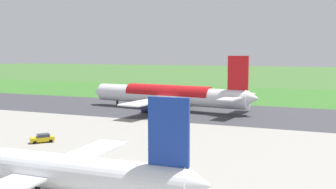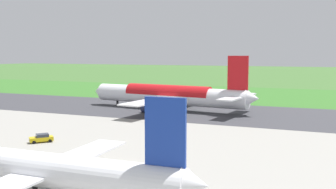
{
  "view_description": "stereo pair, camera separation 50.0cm",
  "coord_description": "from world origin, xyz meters",
  "px_view_note": "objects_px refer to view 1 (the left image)",
  "views": [
    {
      "loc": [
        -58.53,
        106.27,
        16.51
      ],
      "look_at": [
        -14.9,
        0.0,
        4.5
      ],
      "focal_mm": 42.55,
      "sensor_mm": 36.0,
      "label": 1
    },
    {
      "loc": [
        -58.99,
        106.08,
        16.51
      ],
      "look_at": [
        -14.9,
        0.0,
        4.5
      ],
      "focal_mm": 42.55,
      "sensor_mm": 36.0,
      "label": 2
    }
  ],
  "objects_px": {
    "no_stopping_sign": "(142,89)",
    "traffic_cone_orange": "(134,90)",
    "airliner_parked_mid": "(39,168)",
    "service_car_followme": "(42,138)",
    "airliner_main": "(169,95)"
  },
  "relations": [
    {
      "from": "airliner_main",
      "to": "no_stopping_sign",
      "type": "bearing_deg",
      "value": -55.69
    },
    {
      "from": "airliner_main",
      "to": "no_stopping_sign",
      "type": "xyz_separation_m",
      "value": [
        31.04,
        -45.49,
        -2.9
      ]
    },
    {
      "from": "no_stopping_sign",
      "to": "traffic_cone_orange",
      "type": "relative_size",
      "value": 4.42
    },
    {
      "from": "service_car_followme",
      "to": "no_stopping_sign",
      "type": "distance_m",
      "value": 97.14
    },
    {
      "from": "airliner_main",
      "to": "service_car_followme",
      "type": "distance_m",
      "value": 48.72
    },
    {
      "from": "traffic_cone_orange",
      "to": "airliner_main",
      "type": "bearing_deg",
      "value": 127.16
    },
    {
      "from": "service_car_followme",
      "to": "airliner_main",
      "type": "bearing_deg",
      "value": -96.67
    },
    {
      "from": "airliner_parked_mid",
      "to": "service_car_followme",
      "type": "relative_size",
      "value": 9.64
    },
    {
      "from": "service_car_followme",
      "to": "no_stopping_sign",
      "type": "height_order",
      "value": "no_stopping_sign"
    },
    {
      "from": "service_car_followme",
      "to": "no_stopping_sign",
      "type": "xyz_separation_m",
      "value": [
        25.4,
        -93.76,
        0.61
      ]
    },
    {
      "from": "service_car_followme",
      "to": "traffic_cone_orange",
      "type": "relative_size",
      "value": 7.86
    },
    {
      "from": "airliner_main",
      "to": "traffic_cone_orange",
      "type": "bearing_deg",
      "value": -52.84
    },
    {
      "from": "airliner_parked_mid",
      "to": "no_stopping_sign",
      "type": "bearing_deg",
      "value": -69.43
    },
    {
      "from": "airliner_main",
      "to": "service_car_followme",
      "type": "bearing_deg",
      "value": 83.33
    },
    {
      "from": "airliner_main",
      "to": "service_car_followme",
      "type": "height_order",
      "value": "airliner_main"
    }
  ]
}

